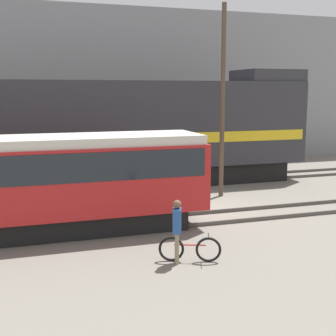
{
  "coord_description": "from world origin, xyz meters",
  "views": [
    {
      "loc": [
        -6.61,
        -16.96,
        4.61
      ],
      "look_at": [
        -1.34,
        -0.84,
        1.8
      ],
      "focal_mm": 50.0,
      "sensor_mm": 36.0,
      "label": 1
    }
  ],
  "objects_px": {
    "streetcar": "(30,180)",
    "person": "(177,225)",
    "bicycle": "(190,249)",
    "utility_pole_center": "(223,102)",
    "freight_locomotive": "(93,133)"
  },
  "relations": [
    {
      "from": "person",
      "to": "bicycle",
      "type": "bearing_deg",
      "value": 0.45
    },
    {
      "from": "person",
      "to": "utility_pole_center",
      "type": "distance_m",
      "value": 9.0
    },
    {
      "from": "bicycle",
      "to": "person",
      "type": "bearing_deg",
      "value": -179.55
    },
    {
      "from": "streetcar",
      "to": "person",
      "type": "bearing_deg",
      "value": -46.04
    },
    {
      "from": "bicycle",
      "to": "utility_pole_center",
      "type": "distance_m",
      "value": 9.09
    },
    {
      "from": "freight_locomotive",
      "to": "utility_pole_center",
      "type": "relative_size",
      "value": 2.62
    },
    {
      "from": "streetcar",
      "to": "bicycle",
      "type": "height_order",
      "value": "streetcar"
    },
    {
      "from": "utility_pole_center",
      "to": "person",
      "type": "bearing_deg",
      "value": -122.49
    },
    {
      "from": "freight_locomotive",
      "to": "bicycle",
      "type": "bearing_deg",
      "value": -85.13
    },
    {
      "from": "streetcar",
      "to": "person",
      "type": "relative_size",
      "value": 6.44
    },
    {
      "from": "person",
      "to": "utility_pole_center",
      "type": "relative_size",
      "value": 0.21
    },
    {
      "from": "freight_locomotive",
      "to": "person",
      "type": "distance_m",
      "value": 10.68
    },
    {
      "from": "streetcar",
      "to": "bicycle",
      "type": "relative_size",
      "value": 6.98
    },
    {
      "from": "freight_locomotive",
      "to": "streetcar",
      "type": "xyz_separation_m",
      "value": [
        -3.08,
        -6.81,
        -0.83
      ]
    },
    {
      "from": "streetcar",
      "to": "person",
      "type": "distance_m",
      "value": 5.25
    }
  ]
}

